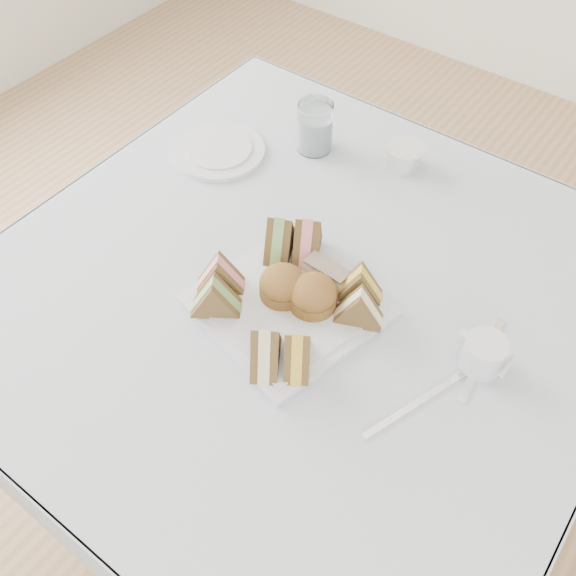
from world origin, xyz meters
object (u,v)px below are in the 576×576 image
Objects in this scene: table at (299,398)px; water_glass at (315,127)px; creamer_jug at (483,354)px; serving_plate at (288,305)px.

table is 0.56m from water_glass.
creamer_jug is at bearing -28.90° from water_glass.
serving_plate is (0.01, -0.05, 0.38)m from table.
table is 0.51m from creamer_jug.
table is 8.69× the size of water_glass.
serving_plate reaches higher than table.
table is at bearing -58.05° from water_glass.
table is at bearing -170.46° from creamer_jug.
serving_plate is at bearing -80.13° from table.
water_glass reaches higher than table.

